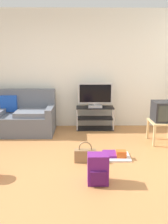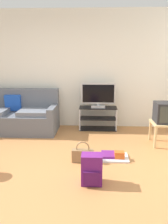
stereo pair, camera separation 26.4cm
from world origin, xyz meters
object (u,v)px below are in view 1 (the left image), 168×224
side_table (163,125)px  handbag (85,155)px  couch (11,117)px  crt_tv (164,111)px  flat_tv (95,95)px  floor_tray (115,155)px  tv_stand (95,118)px  backpack (98,169)px

side_table → handbag: bearing=-150.4°
couch → crt_tv: (3.14, -0.67, 0.29)m
couch → flat_tv: flat_tv is taller
floor_tray → handbag: bearing=-163.2°
tv_stand → backpack: 2.45m
backpack → crt_tv: bearing=27.2°
handbag → floor_tray: 0.54m
side_table → backpack: 2.07m
tv_stand → crt_tv: bearing=-35.2°
crt_tv → flat_tv: bearing=145.5°
couch → side_table: (3.14, -0.69, 0.02)m
couch → tv_stand: couch is taller
handbag → flat_tv: bearing=81.7°
crt_tv → backpack: (-1.37, -1.55, -0.42)m
side_table → flat_tv: bearing=145.0°
flat_tv → handbag: bearing=-98.3°
side_table → floor_tray: side_table is taller
tv_stand → floor_tray: tv_stand is taller
couch → floor_tray: size_ratio=3.96×
flat_tv → side_table: bearing=-35.0°
crt_tv → floor_tray: 1.39m
side_table → floor_tray: bearing=-145.0°
handbag → floor_tray: handbag is taller
tv_stand → backpack: tv_stand is taller
flat_tv → floor_tray: (0.25, -1.60, -0.76)m
crt_tv → handbag: (-1.53, -0.88, -0.51)m
couch → backpack: size_ratio=4.55×
tv_stand → floor_tray: size_ratio=1.79×
tv_stand → flat_tv: size_ratio=1.11×
couch → handbag: bearing=-44.1°
tv_stand → side_table: tv_stand is taller
backpack → handbag: size_ratio=1.19×
side_table → backpack: size_ratio=1.21×
flat_tv → couch: bearing=-173.9°
floor_tray → flat_tv: bearing=98.9°
couch → side_table: size_ratio=3.76×
side_table → floor_tray: 1.29m
tv_stand → backpack: (-0.10, -2.45, -0.06)m
side_table → handbag: side_table is taller
crt_tv → backpack: 2.11m
flat_tv → floor_tray: bearing=-81.1°
crt_tv → handbag: bearing=-149.9°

